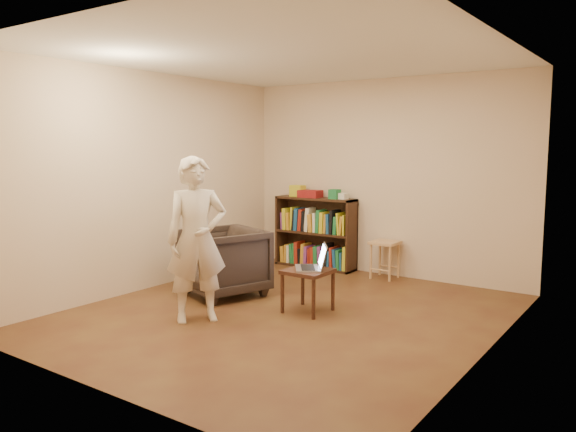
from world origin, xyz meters
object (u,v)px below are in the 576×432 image
Objects in this scene: armchair at (223,262)px; side_table at (308,277)px; laptop at (313,264)px; stool at (385,248)px; person at (197,240)px; bookshelf at (316,237)px.

side_table is (1.16, 0.01, -0.02)m from armchair.
armchair is 1.21m from laptop.
stool is 2.18m from armchair.
laptop is at bearing -3.44° from person.
laptop is at bearing -58.49° from bookshelf.
person reaches higher than armchair.
armchair is 1.92× the size of side_table.
person reaches higher than side_table.
laptop is (0.03, -1.79, 0.11)m from stool.
laptop is 0.29× the size of person.
armchair reaches higher than side_table.
bookshelf is at bearing 175.19° from laptop.
stool reaches higher than side_table.
side_table is (1.10, -1.90, -0.07)m from bookshelf.
armchair is 1.83× the size of laptop.
bookshelf is at bearing 108.04° from armchair.
stool is at bearing -3.32° from bookshelf.
bookshelf is 2.17m from laptop.
bookshelf is 2.44× the size of stool.
stool is 2.83m from person.
person is at bearing -43.57° from armchair.
stool is 0.57× the size of armchair.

